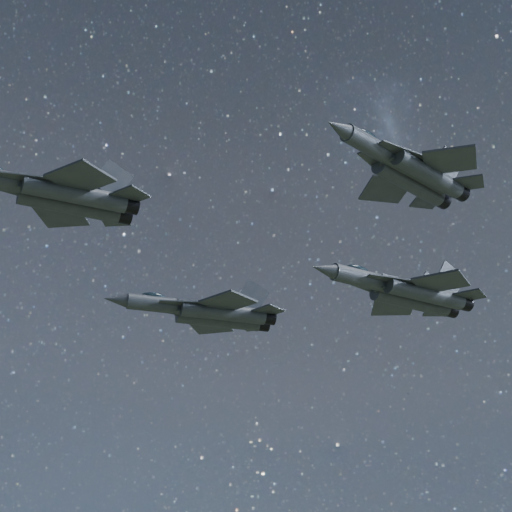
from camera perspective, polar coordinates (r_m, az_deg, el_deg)
name	(u,v)px	position (r m, az deg, el deg)	size (l,w,h in m)	color
jet_lead	(56,193)	(75.27, -13.22, 4.10)	(18.59, 13.08, 4.70)	#2F353B
jet_left	(207,312)	(96.73, -3.28, -3.74)	(20.14, 14.28, 5.12)	#2F353B
jet_right	(408,170)	(69.93, 10.12, 5.69)	(16.31, 10.73, 4.19)	#2F353B
jet_slot	(406,291)	(81.75, 9.96, -2.34)	(18.38, 12.69, 4.61)	#2F353B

